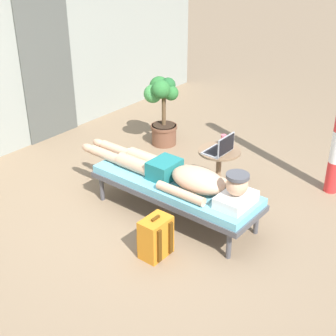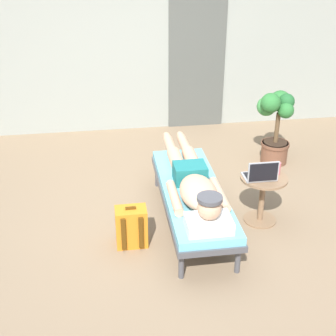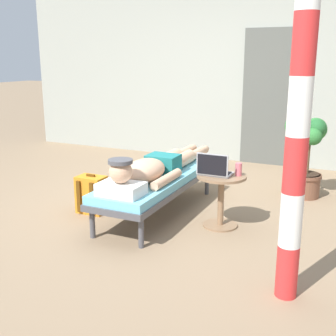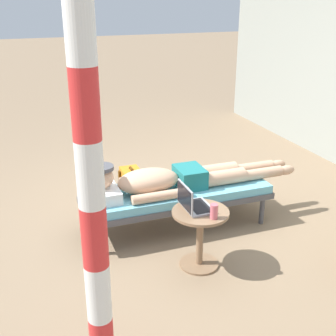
{
  "view_description": "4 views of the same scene",
  "coord_description": "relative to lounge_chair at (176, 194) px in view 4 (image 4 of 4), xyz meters",
  "views": [
    {
      "loc": [
        -3.27,
        -2.73,
        2.87
      ],
      "look_at": [
        0.25,
        0.1,
        0.5
      ],
      "focal_mm": 51.95,
      "sensor_mm": 36.0,
      "label": 1
    },
    {
      "loc": [
        -0.66,
        -4.06,
        2.76
      ],
      "look_at": [
        -0.06,
        -0.03,
        0.65
      ],
      "focal_mm": 49.79,
      "sensor_mm": 36.0,
      "label": 2
    },
    {
      "loc": [
        2.11,
        -3.93,
        1.62
      ],
      "look_at": [
        0.34,
        -0.12,
        0.53
      ],
      "focal_mm": 45.81,
      "sensor_mm": 36.0,
      "label": 3
    },
    {
      "loc": [
        3.9,
        -1.5,
        2.23
      ],
      "look_at": [
        0.06,
        -0.1,
        0.59
      ],
      "focal_mm": 47.63,
      "sensor_mm": 36.0,
      "label": 4
    }
  ],
  "objects": [
    {
      "name": "ground_plane",
      "position": [
        -0.18,
        0.05,
        -0.35
      ],
      "size": [
        40.0,
        40.0,
        0.0
      ],
      "primitive_type": "plane",
      "color": "#8C7256"
    },
    {
      "name": "lounge_chair",
      "position": [
        0.0,
        0.0,
        0.0
      ],
      "size": [
        0.61,
        1.87,
        0.42
      ],
      "color": "#4C4C51",
      "rests_on": "ground"
    },
    {
      "name": "person_reclining",
      "position": [
        0.0,
        -0.06,
        0.17
      ],
      "size": [
        0.53,
        2.17,
        0.33
      ],
      "color": "white",
      "rests_on": "lounge_chair"
    },
    {
      "name": "side_table",
      "position": [
        0.72,
        -0.07,
        0.01
      ],
      "size": [
        0.48,
        0.48,
        0.52
      ],
      "color": "#8C6B4C",
      "rests_on": "ground"
    },
    {
      "name": "laptop",
      "position": [
        0.66,
        -0.12,
        0.24
      ],
      "size": [
        0.31,
        0.24,
        0.23
      ],
      "color": "#A5A8AD",
      "rests_on": "side_table"
    },
    {
      "name": "drink_glass",
      "position": [
        0.87,
        -0.02,
        0.24
      ],
      "size": [
        0.06,
        0.06,
        0.12
      ],
      "primitive_type": "cylinder",
      "color": "#D86672",
      "rests_on": "side_table"
    },
    {
      "name": "backpack",
      "position": [
        -0.65,
        -0.28,
        -0.15
      ],
      "size": [
        0.3,
        0.26,
        0.42
      ],
      "color": "orange",
      "rests_on": "ground"
    },
    {
      "name": "porch_post",
      "position": [
        1.54,
        -1.09,
        0.98
      ],
      "size": [
        0.15,
        0.15,
        2.64
      ],
      "color": "red",
      "rests_on": "ground"
    }
  ]
}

